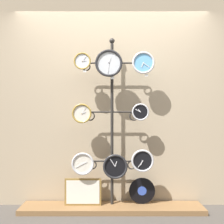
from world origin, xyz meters
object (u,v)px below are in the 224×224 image
display_stand (112,151)px  clock_top_right (143,63)px  clock_middle_right (140,112)px  clock_middle_left (82,113)px  clock_bottom_right (142,161)px  clock_top_left (82,61)px  clock_bottom_center (115,167)px  clock_top_center (109,63)px  clock_bottom_left (83,164)px  vinyl_record (142,191)px  picture_frame (83,192)px

display_stand → clock_top_right: 1.14m
display_stand → clock_middle_right: bearing=-12.1°
clock_middle_left → clock_bottom_right: size_ratio=0.88×
clock_top_left → clock_bottom_center: 1.32m
clock_top_center → clock_middle_right: bearing=4.2°
clock_middle_left → clock_bottom_right: (0.73, -0.04, -0.56)m
clock_top_right → clock_bottom_right: (-0.01, -0.02, -1.17)m
clock_bottom_left → clock_middle_right: bearing=3.4°
clock_top_right → clock_middle_left: 0.96m
clock_bottom_left → clock_top_right: bearing=1.8°
display_stand → clock_bottom_center: display_stand is taller
display_stand → clock_bottom_right: (0.36, -0.12, -0.11)m
clock_middle_right → vinyl_record: size_ratio=0.65×
clock_top_left → clock_bottom_center: (0.39, -0.02, -1.26)m
clock_middle_left → clock_middle_right: (0.71, 0.00, 0.02)m
clock_bottom_left → vinyl_record: clock_bottom_left is taller
clock_top_center → clock_top_left: bearing=179.4°
clock_bottom_center → clock_top_left: bearing=177.3°
clock_bottom_center → vinyl_record: clock_bottom_center is taller
clock_top_left → clock_middle_left: (-0.01, 0.02, -0.63)m
display_stand → clock_top_center: bearing=-110.5°
vinyl_record → clock_middle_right: bearing=-110.5°
clock_bottom_left → clock_bottom_right: clock_bottom_right is taller
clock_bottom_right → vinyl_record: 0.41m
clock_top_right → clock_bottom_left: (-0.73, -0.02, -1.21)m
clock_bottom_center → clock_bottom_right: bearing=0.4°
clock_bottom_right → clock_top_center: bearing=178.1°
clock_bottom_right → vinyl_record: clock_bottom_right is taller
display_stand → clock_top_right: display_stand is taller
clock_top_center → clock_middle_right: (0.38, 0.03, -0.59)m
clock_bottom_left → clock_top_center: bearing=2.4°
clock_bottom_center → clock_middle_right: bearing=8.1°
clock_bottom_right → display_stand: bearing=162.4°
clock_bottom_right → clock_bottom_left: bearing=180.0°
clock_top_left → clock_bottom_center: clock_top_left is taller
clock_bottom_left → clock_bottom_center: clock_bottom_left is taller
picture_frame → display_stand: bearing=8.6°
vinyl_record → display_stand: bearing=179.7°
clock_top_center → vinyl_record: clock_top_center is taller
clock_middle_left → clock_bottom_left: bearing=-67.5°
clock_middle_left → clock_top_center: bearing=-4.6°
clock_middle_right → picture_frame: 1.19m
clock_top_right → vinyl_record: bearing=94.1°
clock_top_left → clock_top_center: size_ratio=0.63×
clock_top_left → clock_middle_right: size_ratio=0.99×
clock_top_left → clock_middle_left: clock_top_left is taller
clock_top_left → clock_middle_left: size_ratio=0.87×
clock_top_left → clock_bottom_left: clock_top_left is taller
clock_bottom_left → clock_bottom_right: 0.71m
clock_middle_right → clock_top_left: bearing=-178.0°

